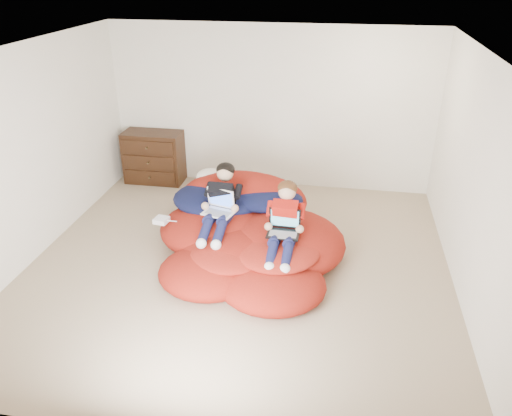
{
  "coord_description": "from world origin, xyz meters",
  "views": [
    {
      "loc": [
        1.1,
        -4.97,
        3.34
      ],
      "look_at": [
        0.19,
        0.18,
        0.7
      ],
      "focal_mm": 35.0,
      "sensor_mm": 36.0,
      "label": 1
    }
  ],
  "objects_px": {
    "older_boy": "(221,200)",
    "laptop_white": "(219,206)",
    "younger_boy": "(284,220)",
    "dresser": "(154,157)",
    "beanbag_pile": "(247,235)",
    "laptop_black": "(284,227)"
  },
  "relations": [
    {
      "from": "dresser",
      "to": "older_boy",
      "type": "xyz_separation_m",
      "value": [
        1.59,
        -1.89,
        0.26
      ]
    },
    {
      "from": "older_boy",
      "to": "younger_boy",
      "type": "xyz_separation_m",
      "value": [
        0.82,
        -0.31,
        -0.04
      ]
    },
    {
      "from": "older_boy",
      "to": "dresser",
      "type": "bearing_deg",
      "value": 129.99
    },
    {
      "from": "dresser",
      "to": "younger_boy",
      "type": "relative_size",
      "value": 0.96
    },
    {
      "from": "beanbag_pile",
      "to": "laptop_black",
      "type": "bearing_deg",
      "value": -30.1
    },
    {
      "from": "laptop_white",
      "to": "older_boy",
      "type": "bearing_deg",
      "value": 90.0
    },
    {
      "from": "younger_boy",
      "to": "laptop_white",
      "type": "height_order",
      "value": "younger_boy"
    },
    {
      "from": "older_boy",
      "to": "laptop_white",
      "type": "relative_size",
      "value": 2.61
    },
    {
      "from": "older_boy",
      "to": "laptop_black",
      "type": "relative_size",
      "value": 2.9
    },
    {
      "from": "beanbag_pile",
      "to": "younger_boy",
      "type": "relative_size",
      "value": 2.52
    },
    {
      "from": "younger_boy",
      "to": "laptop_white",
      "type": "distance_m",
      "value": 0.86
    },
    {
      "from": "dresser",
      "to": "older_boy",
      "type": "bearing_deg",
      "value": -50.01
    },
    {
      "from": "laptop_white",
      "to": "laptop_black",
      "type": "bearing_deg",
      "value": -18.23
    },
    {
      "from": "laptop_white",
      "to": "laptop_black",
      "type": "relative_size",
      "value": 1.11
    },
    {
      "from": "beanbag_pile",
      "to": "younger_boy",
      "type": "xyz_separation_m",
      "value": [
        0.49,
        -0.25,
        0.39
      ]
    },
    {
      "from": "older_boy",
      "to": "laptop_black",
      "type": "xyz_separation_m",
      "value": [
        0.82,
        -0.35,
        -0.11
      ]
    },
    {
      "from": "dresser",
      "to": "beanbag_pile",
      "type": "relative_size",
      "value": 0.38
    },
    {
      "from": "dresser",
      "to": "beanbag_pile",
      "type": "bearing_deg",
      "value": -45.53
    },
    {
      "from": "beanbag_pile",
      "to": "laptop_black",
      "type": "distance_m",
      "value": 0.65
    },
    {
      "from": "laptop_white",
      "to": "younger_boy",
      "type": "bearing_deg",
      "value": -16.12
    },
    {
      "from": "younger_boy",
      "to": "older_boy",
      "type": "bearing_deg",
      "value": 159.08
    },
    {
      "from": "dresser",
      "to": "laptop_white",
      "type": "xyz_separation_m",
      "value": [
        1.59,
        -1.97,
        0.21
      ]
    }
  ]
}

